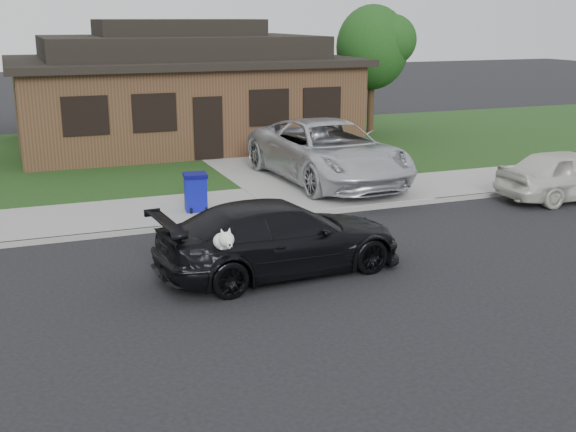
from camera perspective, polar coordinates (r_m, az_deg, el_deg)
name	(u,v)px	position (r m, az deg, el deg)	size (l,w,h in m)	color
ground	(156,286)	(13.76, -10.38, -5.44)	(120.00, 120.00, 0.00)	black
sidewalk	(117,216)	(18.45, -13.39, -0.02)	(60.00, 3.00, 0.12)	gray
curb	(126,232)	(17.02, -12.67, -1.27)	(60.00, 0.12, 0.12)	gray
lawn	(83,159)	(26.22, -15.90, 4.33)	(60.00, 13.00, 0.13)	#193814
driveway	(274,163)	(24.61, -1.13, 4.24)	(4.50, 13.00, 0.14)	gray
sedan	(280,237)	(14.01, -0.63, -1.70)	(5.07, 2.55, 1.43)	black
minivan	(328,151)	(21.38, 3.18, 5.13)	(2.96, 6.42, 1.79)	silver
white_compact	(571,174)	(21.19, 21.44, 3.08)	(1.66, 4.12, 1.40)	silver
recycling_bin	(196,192)	(18.32, -7.32, 1.92)	(0.64, 0.65, 0.95)	#0E139D
house	(180,90)	(28.51, -8.51, 9.80)	(12.60, 8.60, 4.65)	#422B1C
tree_1	(377,46)	(30.69, 7.01, 13.20)	(3.15, 3.00, 5.25)	#332114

